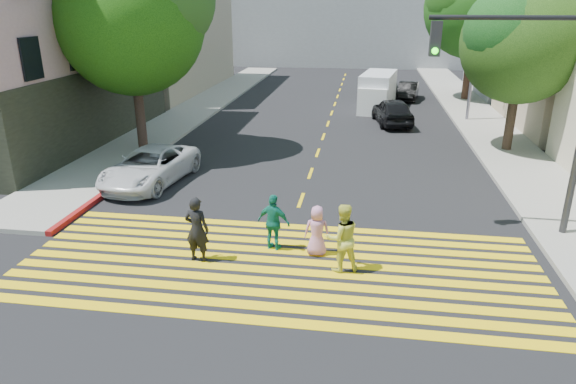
% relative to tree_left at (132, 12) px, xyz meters
% --- Properties ---
extents(ground, '(120.00, 120.00, 0.00)m').
position_rel_tree_left_xyz_m(ground, '(7.77, -11.01, -6.00)').
color(ground, black).
extents(sidewalk_left, '(3.00, 40.00, 0.15)m').
position_rel_tree_left_xyz_m(sidewalk_left, '(-0.73, 10.99, -5.93)').
color(sidewalk_left, gray).
rests_on(sidewalk_left, ground).
extents(sidewalk_right, '(3.00, 60.00, 0.15)m').
position_rel_tree_left_xyz_m(sidewalk_right, '(16.27, 3.99, -5.93)').
color(sidewalk_right, gray).
rests_on(sidewalk_right, ground).
extents(curb_red, '(0.20, 8.00, 0.16)m').
position_rel_tree_left_xyz_m(curb_red, '(0.87, -5.01, -5.92)').
color(curb_red, maroon).
rests_on(curb_red, ground).
extents(crosswalk, '(13.40, 5.30, 0.01)m').
position_rel_tree_left_xyz_m(crosswalk, '(7.77, -9.74, -6.00)').
color(crosswalk, yellow).
rests_on(crosswalk, ground).
extents(lane_line, '(0.12, 34.40, 0.01)m').
position_rel_tree_left_xyz_m(lane_line, '(7.77, 11.49, -6.00)').
color(lane_line, yellow).
rests_on(lane_line, ground).
extents(building_left_tan, '(12.00, 16.00, 10.00)m').
position_rel_tree_left_xyz_m(building_left_tan, '(-8.23, 16.99, -1.00)').
color(building_left_tan, tan).
rests_on(building_left_tan, ground).
extents(building_right_grey, '(10.00, 10.00, 10.00)m').
position_rel_tree_left_xyz_m(building_right_grey, '(22.77, 18.99, -1.00)').
color(building_right_grey, gray).
rests_on(building_right_grey, ground).
extents(backdrop_block, '(30.00, 8.00, 12.00)m').
position_rel_tree_left_xyz_m(backdrop_block, '(7.77, 36.99, -0.00)').
color(backdrop_block, gray).
rests_on(backdrop_block, ground).
extents(tree_left, '(6.79, 6.18, 8.90)m').
position_rel_tree_left_xyz_m(tree_left, '(0.00, 0.00, 0.00)').
color(tree_left, black).
rests_on(tree_left, ground).
extents(tree_right_near, '(6.70, 6.68, 7.50)m').
position_rel_tree_left_xyz_m(tree_right_near, '(16.29, 2.46, -0.93)').
color(tree_right_near, black).
rests_on(tree_right_near, ground).
extents(tree_right_far, '(8.58, 8.53, 9.58)m').
position_rel_tree_left_xyz_m(tree_right_far, '(16.64, 15.67, 0.47)').
color(tree_right_far, '#3D2317').
rests_on(tree_right_far, ground).
extents(pedestrian_man, '(0.69, 0.50, 1.77)m').
position_rel_tree_left_xyz_m(pedestrian_man, '(5.65, -9.75, -5.12)').
color(pedestrian_man, black).
rests_on(pedestrian_man, ground).
extents(pedestrian_woman, '(1.05, 0.94, 1.79)m').
position_rel_tree_left_xyz_m(pedestrian_woman, '(9.39, -9.72, -5.11)').
color(pedestrian_woman, '#D3D54A').
rests_on(pedestrian_woman, ground).
extents(pedestrian_child, '(0.71, 0.50, 1.39)m').
position_rel_tree_left_xyz_m(pedestrian_child, '(8.69, -8.95, -5.31)').
color(pedestrian_child, '#C17AA7').
rests_on(pedestrian_child, ground).
extents(pedestrian_extra, '(1.00, 0.62, 1.59)m').
position_rel_tree_left_xyz_m(pedestrian_extra, '(7.50, -8.81, -5.21)').
color(pedestrian_extra, '#12705E').
rests_on(pedestrian_extra, ground).
extents(white_sedan, '(2.76, 4.98, 1.32)m').
position_rel_tree_left_xyz_m(white_sedan, '(1.98, -4.09, -5.34)').
color(white_sedan, silver).
rests_on(white_sedan, ground).
extents(dark_car_near, '(2.43, 4.53, 1.46)m').
position_rel_tree_left_xyz_m(dark_car_near, '(11.30, 7.40, -5.27)').
color(dark_car_near, black).
rests_on(dark_car_near, ground).
extents(silver_car, '(1.94, 4.77, 1.39)m').
position_rel_tree_left_xyz_m(silver_car, '(11.15, 19.70, -5.31)').
color(silver_car, gray).
rests_on(silver_car, ground).
extents(dark_car_parked, '(1.80, 3.80, 1.20)m').
position_rel_tree_left_xyz_m(dark_car_parked, '(12.67, 15.41, -5.40)').
color(dark_car_parked, black).
rests_on(dark_car_parked, ground).
extents(white_van, '(2.48, 5.04, 2.28)m').
position_rel_tree_left_xyz_m(white_van, '(10.49, 11.44, -4.92)').
color(white_van, silver).
rests_on(white_van, ground).
extents(traffic_signal, '(4.40, 0.38, 6.46)m').
position_rel_tree_left_xyz_m(traffic_signal, '(14.44, -6.76, -1.82)').
color(traffic_signal, '#2F2F30').
rests_on(traffic_signal, ground).
extents(street_lamp, '(2.08, 0.28, 9.18)m').
position_rel_tree_left_xyz_m(street_lamp, '(15.36, 8.70, -0.73)').
color(street_lamp, slate).
rests_on(street_lamp, ground).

